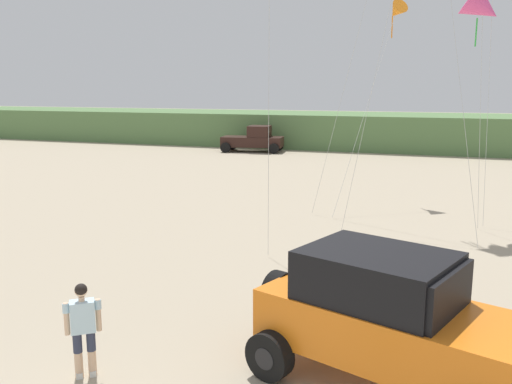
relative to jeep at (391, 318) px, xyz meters
name	(u,v)px	position (x,y,z in m)	size (l,w,h in m)	color
dune_ridge	(406,131)	(-2.69, 37.15, 0.15)	(90.00, 8.64, 2.71)	#567A47
jeep	(391,318)	(0.00, 0.00, 0.00)	(5.00, 3.66, 2.26)	orange
person_watching	(83,325)	(-4.91, -1.38, -0.26)	(0.52, 0.46, 1.67)	#DBB28E
distant_pickup	(254,139)	(-13.39, 30.85, -0.26)	(4.82, 2.95, 1.98)	black
kite_pink_ribbon	(396,12)	(-1.86, 17.05, 6.90)	(2.05, 6.32, 8.64)	orange
kite_blue_swept	(483,8)	(1.47, 12.47, 6.32)	(1.66, 1.79, 8.39)	#E04C93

